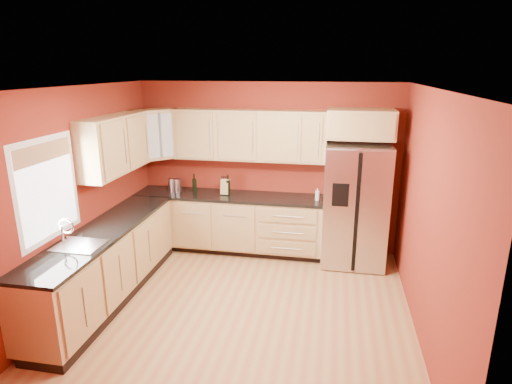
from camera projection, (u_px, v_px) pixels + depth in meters
The scene contains 23 objects.
floor at pixel (240, 310), 5.13m from camera, with size 4.00×4.00×0.00m, color #A2643E.
ceiling at pixel (238, 88), 4.39m from camera, with size 4.00×4.00×0.00m, color silver.
wall_back at pixel (267, 168), 6.65m from camera, with size 4.00×0.04×2.60m, color maroon.
wall_front at pixel (173, 300), 2.87m from camera, with size 4.00×0.04×2.60m, color maroon.
wall_left at pixel (76, 198), 5.11m from camera, with size 0.04×4.00×2.60m, color maroon.
wall_right at pixel (428, 219), 4.41m from camera, with size 0.04×4.00×2.60m, color maroon.
base_cabinets_back at pixel (229, 224), 6.70m from camera, with size 2.90×0.60×0.88m, color #A1804E.
base_cabinets_left at pixel (106, 265), 5.30m from camera, with size 0.60×2.80×0.88m, color #A1804E.
countertop_back at pixel (229, 196), 6.56m from camera, with size 2.90×0.62×0.04m, color black.
countertop_left at pixel (103, 231), 5.17m from camera, with size 0.62×2.80×0.04m, color black.
upper_cabinets_back at pixel (249, 135), 6.39m from camera, with size 2.30×0.33×0.75m, color #A1804E.
upper_cabinets_left at pixel (115, 145), 5.62m from camera, with size 0.33×1.35×0.75m, color #A1804E.
corner_upper_cabinet at pixel (155, 134), 6.48m from camera, with size 0.62×0.33×0.75m, color #A1804E.
over_fridge_cabinet at pixel (360, 124), 5.92m from camera, with size 0.92×0.60×0.40m, color #A1804E.
refrigerator at pixel (355, 205), 6.17m from camera, with size 0.90×0.75×1.78m, color #AFAFB4.
window at pixel (48, 189), 4.57m from camera, with size 0.03×0.90×1.00m, color white.
sink_faucet at pixel (78, 233), 4.65m from camera, with size 0.50×0.42×0.30m, color silver, non-canonical shape.
canister_left at pixel (172, 185), 6.71m from camera, with size 0.13×0.13×0.21m, color #AFAFB4.
canister_right at pixel (177, 185), 6.69m from camera, with size 0.13×0.13×0.21m, color #AFAFB4.
wine_bottle_a at pixel (228, 185), 6.54m from camera, with size 0.07×0.07×0.31m, color black, non-canonical shape.
wine_bottle_b at pixel (194, 183), 6.64m from camera, with size 0.07×0.07×0.30m, color black, non-canonical shape.
knife_block at pixel (225, 187), 6.56m from camera, with size 0.12×0.11×0.24m, color tan.
soap_dispenser at pixel (317, 195), 6.26m from camera, with size 0.06×0.06×0.18m, color silver.
Camera 1 is at (1.01, -4.41, 2.81)m, focal length 30.00 mm.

